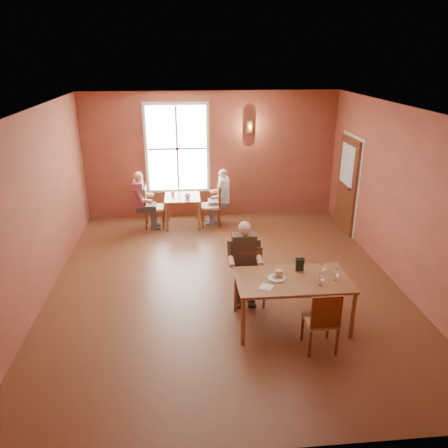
{
  "coord_description": "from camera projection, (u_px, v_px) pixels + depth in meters",
  "views": [
    {
      "loc": [
        -0.65,
        -6.76,
        3.81
      ],
      "look_at": [
        0.0,
        0.2,
        1.05
      ],
      "focal_mm": 35.0,
      "sensor_mm": 36.0,
      "label": 1
    }
  ],
  "objects": [
    {
      "name": "ground",
      "position": [
        225.0,
        283.0,
        7.71
      ],
      "size": [
        6.0,
        7.0,
        0.01
      ],
      "primitive_type": "cube",
      "color": "brown",
      "rests_on": "ground"
    },
    {
      "name": "wall_back",
      "position": [
        211.0,
        156.0,
        10.4
      ],
      "size": [
        6.0,
        0.04,
        3.0
      ],
      "primitive_type": "cube",
      "color": "brown",
      "rests_on": "ground"
    },
    {
      "name": "wall_front",
      "position": [
        262.0,
        328.0,
        3.92
      ],
      "size": [
        6.0,
        0.04,
        3.0
      ],
      "primitive_type": "cube",
      "color": "brown",
      "rests_on": "ground"
    },
    {
      "name": "wall_left",
      "position": [
        37.0,
        209.0,
        6.9
      ],
      "size": [
        0.04,
        7.0,
        3.0
      ],
      "primitive_type": "cube",
      "color": "brown",
      "rests_on": "ground"
    },
    {
      "name": "wall_right",
      "position": [
        400.0,
        198.0,
        7.42
      ],
      "size": [
        0.04,
        7.0,
        3.0
      ],
      "primitive_type": "cube",
      "color": "brown",
      "rests_on": "ground"
    },
    {
      "name": "ceiling",
      "position": [
        225.0,
        109.0,
        6.61
      ],
      "size": [
        6.0,
        7.0,
        0.04
      ],
      "primitive_type": "cube",
      "color": "white",
      "rests_on": "wall_back"
    },
    {
      "name": "window",
      "position": [
        177.0,
        149.0,
        10.21
      ],
      "size": [
        1.36,
        0.1,
        1.96
      ],
      "primitive_type": "cube",
      "color": "white",
      "rests_on": "wall_back"
    },
    {
      "name": "door",
      "position": [
        347.0,
        185.0,
        9.71
      ],
      "size": [
        0.12,
        1.04,
        2.1
      ],
      "primitive_type": "cube",
      "color": "maroon",
      "rests_on": "ground"
    },
    {
      "name": "wall_sconce",
      "position": [
        250.0,
        126.0,
        10.13
      ],
      "size": [
        0.16,
        0.16,
        0.28
      ],
      "primitive_type": "cylinder",
      "color": "brown",
      "rests_on": "wall_back"
    },
    {
      "name": "main_table",
      "position": [
        291.0,
        302.0,
        6.43
      ],
      "size": [
        1.63,
        0.92,
        0.77
      ],
      "primitive_type": null,
      "color": "brown",
      "rests_on": "ground"
    },
    {
      "name": "chair_diner_main",
      "position": [
        251.0,
        278.0,
        6.96
      ],
      "size": [
        0.4,
        0.4,
        0.9
      ],
      "primitive_type": null,
      "rotation": [
        0.0,
        0.0,
        3.14
      ],
      "color": "#5B2C1B",
      "rests_on": "ground"
    },
    {
      "name": "diner_main",
      "position": [
        252.0,
        268.0,
        6.86
      ],
      "size": [
        0.51,
        0.51,
        1.28
      ],
      "primitive_type": null,
      "rotation": [
        0.0,
        0.0,
        3.14
      ],
      "color": "black",
      "rests_on": "ground"
    },
    {
      "name": "chair_empty",
      "position": [
        321.0,
        319.0,
        5.88
      ],
      "size": [
        0.41,
        0.41,
        0.92
      ],
      "primitive_type": null,
      "rotation": [
        0.0,
        0.0,
        0.02
      ],
      "color": "brown",
      "rests_on": "ground"
    },
    {
      "name": "plate_food",
      "position": [
        277.0,
        278.0,
        6.29
      ],
      "size": [
        0.3,
        0.3,
        0.03
      ],
      "primitive_type": "cylinder",
      "rotation": [
        0.0,
        0.0,
        -0.19
      ],
      "color": "white",
      "rests_on": "main_table"
    },
    {
      "name": "sandwich",
      "position": [
        279.0,
        275.0,
        6.29
      ],
      "size": [
        0.09,
        0.09,
        0.11
      ],
      "primitive_type": "cube",
      "rotation": [
        0.0,
        0.0,
        -0.05
      ],
      "color": "tan",
      "rests_on": "main_table"
    },
    {
      "name": "goblet_a",
      "position": [
        323.0,
        269.0,
        6.39
      ],
      "size": [
        0.09,
        0.09,
        0.18
      ],
      "primitive_type": null,
      "rotation": [
        0.0,
        0.0,
        0.25
      ],
      "color": "silver",
      "rests_on": "main_table"
    },
    {
      "name": "goblet_b",
      "position": [
        336.0,
        274.0,
        6.21
      ],
      "size": [
        0.1,
        0.1,
        0.19
      ],
      "primitive_type": null,
      "rotation": [
        0.0,
        0.0,
        -0.34
      ],
      "color": "white",
      "rests_on": "main_table"
    },
    {
      "name": "goblet_c",
      "position": [
        321.0,
        279.0,
        6.08
      ],
      "size": [
        0.11,
        0.11,
        0.2
      ],
      "primitive_type": null,
      "rotation": [
        0.0,
        0.0,
        -0.43
      ],
      "color": "white",
      "rests_on": "main_table"
    },
    {
      "name": "menu_stand",
      "position": [
        300.0,
        265.0,
        6.48
      ],
      "size": [
        0.13,
        0.07,
        0.2
      ],
      "primitive_type": "cube",
      "rotation": [
        0.0,
        0.0,
        0.04
      ],
      "color": "black",
      "rests_on": "main_table"
    },
    {
      "name": "knife",
      "position": [
        295.0,
        287.0,
        6.07
      ],
      "size": [
        0.2,
        0.02,
        0.0
      ],
      "primitive_type": "cube",
      "rotation": [
        0.0,
        0.0,
        0.01
      ],
      "color": "silver",
      "rests_on": "main_table"
    },
    {
      "name": "napkin",
      "position": [
        266.0,
        287.0,
        6.06
      ],
      "size": [
        0.24,
        0.24,
        0.01
      ],
      "primitive_type": "cube",
      "rotation": [
        0.0,
        0.0,
        -0.53
      ],
      "color": "silver",
      "rests_on": "main_table"
    },
    {
      "name": "second_table",
      "position": [
        183.0,
        211.0,
        10.17
      ],
      "size": [
        0.8,
        0.8,
        0.71
      ],
      "primitive_type": null,
      "color": "brown",
      "rests_on": "ground"
    },
    {
      "name": "chair_diner_white",
      "position": [
        211.0,
        205.0,
        10.17
      ],
      "size": [
        0.43,
        0.43,
        0.97
      ],
      "primitive_type": null,
      "rotation": [
        0.0,
        0.0,
        1.57
      ],
      "color": "brown",
      "rests_on": "ground"
    },
    {
      "name": "diner_white",
      "position": [
        212.0,
        199.0,
        10.12
      ],
      "size": [
        0.51,
        0.51,
        1.27
      ],
      "primitive_type": null,
      "rotation": [
        0.0,
        0.0,
        1.57
      ],
      "color": "white",
      "rests_on": "ground"
    },
    {
      "name": "chair_diner_maroon",
      "position": [
        154.0,
        207.0,
        10.06
      ],
      "size": [
        0.43,
        0.43,
        0.97
      ],
      "primitive_type": null,
      "rotation": [
        0.0,
        0.0,
        -1.57
      ],
      "color": "#613215",
      "rests_on": "ground"
    },
    {
      "name": "diner_maroon",
      "position": [
        153.0,
        200.0,
        10.0
      ],
      "size": [
        0.52,
        0.52,
        1.3
      ],
      "primitive_type": null,
      "rotation": [
        0.0,
        0.0,
        -1.57
      ],
      "color": "maroon",
      "rests_on": "ground"
    },
    {
      "name": "cup_a",
      "position": [
        188.0,
        196.0,
        9.91
      ],
      "size": [
        0.17,
        0.17,
        0.1
      ],
      "primitive_type": "imported",
      "rotation": [
        0.0,
        0.0,
        -0.4
      ],
      "color": "silver",
      "rests_on": "second_table"
    },
    {
      "name": "cup_b",
      "position": [
        173.0,
        193.0,
        10.11
      ],
      "size": [
        0.12,
        0.12,
        0.1
      ],
      "primitive_type": "imported",
      "rotation": [
        0.0,
        0.0,
        0.19
      ],
      "color": "white",
      "rests_on": "second_table"
    }
  ]
}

